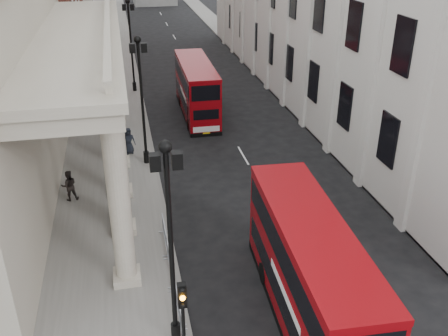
{
  "coord_description": "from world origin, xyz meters",
  "views": [
    {
      "loc": [
        -1.74,
        -10.25,
        14.52
      ],
      "look_at": [
        3.13,
        12.79,
        2.82
      ],
      "focal_mm": 40.0,
      "sensor_mm": 36.0,
      "label": 1
    }
  ],
  "objects_px": {
    "traffic_light": "(183,317)",
    "lamp_post_south": "(170,235)",
    "pedestrian_a": "(114,203)",
    "pedestrian_c": "(128,141)",
    "bus_far": "(196,88)",
    "lamp_post_north": "(131,39)",
    "bus_near": "(309,271)",
    "lamp_post_mid": "(142,93)",
    "pedestrian_b": "(69,186)"
  },
  "relations": [
    {
      "from": "traffic_light",
      "to": "lamp_post_south",
      "type": "bearing_deg",
      "value": 92.84
    },
    {
      "from": "pedestrian_a",
      "to": "pedestrian_c",
      "type": "height_order",
      "value": "pedestrian_c"
    },
    {
      "from": "bus_far",
      "to": "lamp_post_north",
      "type": "bearing_deg",
      "value": 124.49
    },
    {
      "from": "traffic_light",
      "to": "lamp_post_north",
      "type": "bearing_deg",
      "value": 90.17
    },
    {
      "from": "traffic_light",
      "to": "bus_near",
      "type": "height_order",
      "value": "bus_near"
    },
    {
      "from": "lamp_post_south",
      "to": "pedestrian_c",
      "type": "relative_size",
      "value": 4.52
    },
    {
      "from": "lamp_post_mid",
      "to": "traffic_light",
      "type": "relative_size",
      "value": 1.93
    },
    {
      "from": "lamp_post_mid",
      "to": "pedestrian_a",
      "type": "xyz_separation_m",
      "value": [
        -2.15,
        -6.41,
        -3.97
      ]
    },
    {
      "from": "lamp_post_south",
      "to": "bus_far",
      "type": "distance_m",
      "value": 25.36
    },
    {
      "from": "bus_far",
      "to": "pedestrian_a",
      "type": "height_order",
      "value": "bus_far"
    },
    {
      "from": "lamp_post_south",
      "to": "pedestrian_b",
      "type": "xyz_separation_m",
      "value": [
        -4.61,
        11.93,
        -3.87
      ]
    },
    {
      "from": "lamp_post_north",
      "to": "pedestrian_a",
      "type": "bearing_deg",
      "value": -95.49
    },
    {
      "from": "lamp_post_south",
      "to": "traffic_light",
      "type": "relative_size",
      "value": 1.93
    },
    {
      "from": "traffic_light",
      "to": "bus_far",
      "type": "xyz_separation_m",
      "value": [
        4.69,
        26.78,
        -0.84
      ]
    },
    {
      "from": "pedestrian_b",
      "to": "pedestrian_c",
      "type": "bearing_deg",
      "value": -130.95
    },
    {
      "from": "lamp_post_north",
      "to": "pedestrian_a",
      "type": "height_order",
      "value": "lamp_post_north"
    },
    {
      "from": "traffic_light",
      "to": "pedestrian_c",
      "type": "relative_size",
      "value": 2.33
    },
    {
      "from": "lamp_post_mid",
      "to": "pedestrian_c",
      "type": "bearing_deg",
      "value": 121.1
    },
    {
      "from": "lamp_post_south",
      "to": "lamp_post_mid",
      "type": "height_order",
      "value": "same"
    },
    {
      "from": "traffic_light",
      "to": "pedestrian_a",
      "type": "relative_size",
      "value": 2.62
    },
    {
      "from": "pedestrian_a",
      "to": "lamp_post_north",
      "type": "bearing_deg",
      "value": 50.99
    },
    {
      "from": "bus_far",
      "to": "pedestrian_a",
      "type": "xyz_separation_m",
      "value": [
        -6.94,
        -15.16,
        -1.32
      ]
    },
    {
      "from": "bus_far",
      "to": "pedestrian_b",
      "type": "relative_size",
      "value": 5.49
    },
    {
      "from": "lamp_post_north",
      "to": "bus_far",
      "type": "distance_m",
      "value": 9.08
    },
    {
      "from": "lamp_post_mid",
      "to": "bus_near",
      "type": "relative_size",
      "value": 0.79
    },
    {
      "from": "lamp_post_north",
      "to": "traffic_light",
      "type": "height_order",
      "value": "lamp_post_north"
    },
    {
      "from": "lamp_post_mid",
      "to": "pedestrian_b",
      "type": "distance_m",
      "value": 7.27
    },
    {
      "from": "pedestrian_b",
      "to": "lamp_post_south",
      "type": "bearing_deg",
      "value": 101.56
    },
    {
      "from": "pedestrian_a",
      "to": "bus_near",
      "type": "bearing_deg",
      "value": -84.93
    },
    {
      "from": "lamp_post_south",
      "to": "bus_far",
      "type": "xyz_separation_m",
      "value": [
        4.79,
        24.76,
        -2.65
      ]
    },
    {
      "from": "bus_near",
      "to": "bus_far",
      "type": "height_order",
      "value": "bus_near"
    },
    {
      "from": "lamp_post_south",
      "to": "lamp_post_north",
      "type": "xyz_separation_m",
      "value": [
        0.0,
        32.0,
        0.0
      ]
    },
    {
      "from": "pedestrian_a",
      "to": "pedestrian_b",
      "type": "bearing_deg",
      "value": 102.94
    },
    {
      "from": "lamp_post_mid",
      "to": "bus_near",
      "type": "xyz_separation_m",
      "value": [
        5.29,
        -15.74,
        -2.57
      ]
    },
    {
      "from": "lamp_post_mid",
      "to": "bus_far",
      "type": "xyz_separation_m",
      "value": [
        4.79,
        8.76,
        -2.65
      ]
    },
    {
      "from": "lamp_post_north",
      "to": "pedestrian_c",
      "type": "bearing_deg",
      "value": -94.26
    },
    {
      "from": "lamp_post_mid",
      "to": "pedestrian_c",
      "type": "relative_size",
      "value": 4.52
    },
    {
      "from": "bus_far",
      "to": "pedestrian_b",
      "type": "height_order",
      "value": "bus_far"
    },
    {
      "from": "lamp_post_north",
      "to": "lamp_post_mid",
      "type": "bearing_deg",
      "value": -90.0
    },
    {
      "from": "lamp_post_north",
      "to": "pedestrian_c",
      "type": "xyz_separation_m",
      "value": [
        -1.06,
        -14.24,
        -3.87
      ]
    },
    {
      "from": "traffic_light",
      "to": "lamp_post_mid",
      "type": "bearing_deg",
      "value": 90.32
    },
    {
      "from": "pedestrian_a",
      "to": "lamp_post_south",
      "type": "bearing_deg",
      "value": -110.86
    },
    {
      "from": "lamp_post_north",
      "to": "pedestrian_b",
      "type": "distance_m",
      "value": 20.95
    },
    {
      "from": "lamp_post_north",
      "to": "bus_near",
      "type": "height_order",
      "value": "lamp_post_north"
    },
    {
      "from": "traffic_light",
      "to": "bus_far",
      "type": "bearing_deg",
      "value": 80.07
    },
    {
      "from": "lamp_post_north",
      "to": "pedestrian_b",
      "type": "bearing_deg",
      "value": -102.95
    },
    {
      "from": "bus_near",
      "to": "lamp_post_mid",
      "type": "bearing_deg",
      "value": 111.31
    },
    {
      "from": "lamp_post_mid",
      "to": "traffic_light",
      "type": "bearing_deg",
      "value": -89.68
    },
    {
      "from": "lamp_post_south",
      "to": "lamp_post_mid",
      "type": "distance_m",
      "value": 16.0
    },
    {
      "from": "traffic_light",
      "to": "bus_near",
      "type": "xyz_separation_m",
      "value": [
        5.19,
        2.28,
        -0.77
      ]
    }
  ]
}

